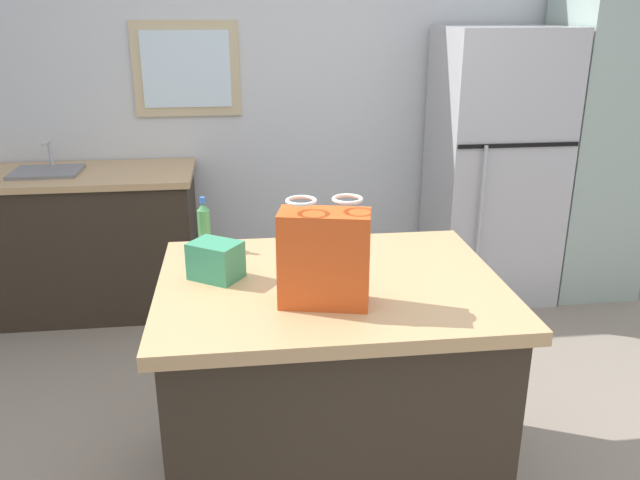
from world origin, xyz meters
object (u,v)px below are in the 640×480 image
(small_box, at_px, (216,260))
(shopping_bag, at_px, (324,258))
(tall_cabinet, at_px, (595,144))
(kitchen_island, at_px, (329,387))
(bottle, at_px, (204,226))
(refrigerator, at_px, (494,166))

(small_box, bearing_deg, shopping_bag, -35.99)
(shopping_bag, bearing_deg, tall_cabinet, 44.26)
(tall_cabinet, bearing_deg, shopping_bag, -135.74)
(kitchen_island, relative_size, shopping_bag, 3.39)
(tall_cabinet, relative_size, bottle, 9.12)
(kitchen_island, relative_size, small_box, 7.12)
(bottle, bearing_deg, shopping_bag, -54.33)
(small_box, distance_m, bottle, 0.33)
(kitchen_island, bearing_deg, bottle, 140.04)
(tall_cabinet, xyz_separation_m, bottle, (-2.50, -1.44, 0.01))
(small_box, height_order, bottle, bottle)
(shopping_bag, relative_size, bottle, 1.67)
(kitchen_island, xyz_separation_m, bottle, (-0.47, 0.39, 0.56))
(tall_cabinet, relative_size, shopping_bag, 5.45)
(small_box, bearing_deg, bottle, 99.56)
(shopping_bag, height_order, bottle, shopping_bag)
(bottle, bearing_deg, refrigerator, 38.36)
(refrigerator, height_order, shopping_bag, refrigerator)
(shopping_bag, relative_size, small_box, 2.10)
(kitchen_island, xyz_separation_m, small_box, (-0.42, 0.07, 0.53))
(kitchen_island, distance_m, refrigerator, 2.31)
(kitchen_island, bearing_deg, refrigerator, 53.68)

